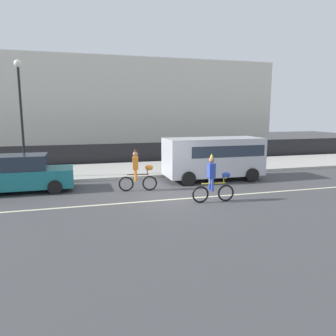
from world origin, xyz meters
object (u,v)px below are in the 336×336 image
object	(u,v)px
parade_cyclist_orange	(138,172)
street_lamp_post	(20,102)
parked_van_silver	(215,155)
parked_car_teal	(24,174)
parade_cyclist_cobalt	(214,181)

from	to	relation	value
parade_cyclist_orange	street_lamp_post	distance (m)	7.19
parked_van_silver	parked_car_teal	xyz separation A→B (m)	(-9.12, -0.07, -0.50)
parade_cyclist_cobalt	parked_car_teal	bearing A→B (deg)	151.76
parade_cyclist_orange	parked_car_teal	distance (m)	5.01
parade_cyclist_orange	parade_cyclist_cobalt	bearing A→B (deg)	-46.94
parade_cyclist_cobalt	parked_van_silver	size ratio (longest dim) A/B	0.38
parked_van_silver	parked_car_teal	bearing A→B (deg)	-179.58
parade_cyclist_orange	parked_van_silver	world-z (taller)	parked_van_silver
parade_cyclist_orange	parked_van_silver	distance (m)	4.50
parade_cyclist_orange	parked_van_silver	size ratio (longest dim) A/B	0.38
parked_van_silver	street_lamp_post	world-z (taller)	street_lamp_post
parked_car_teal	street_lamp_post	bearing A→B (deg)	96.47
parked_car_teal	street_lamp_post	xyz separation A→B (m)	(-0.30, 2.64, 3.21)
parked_van_silver	parked_car_teal	distance (m)	9.13
parade_cyclist_cobalt	parked_van_silver	world-z (taller)	parked_van_silver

